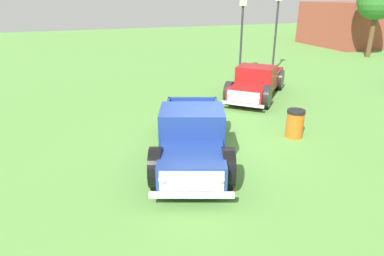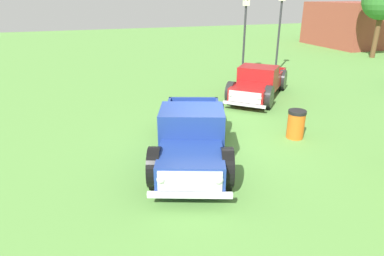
{
  "view_description": "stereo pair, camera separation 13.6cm",
  "coord_description": "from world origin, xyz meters",
  "px_view_note": "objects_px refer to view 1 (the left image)",
  "views": [
    {
      "loc": [
        8.62,
        -3.64,
        4.46
      ],
      "look_at": [
        0.3,
        -0.61,
        0.9
      ],
      "focal_mm": 31.18,
      "sensor_mm": 36.0,
      "label": 1
    },
    {
      "loc": [
        8.67,
        -3.52,
        4.46
      ],
      "look_at": [
        0.3,
        -0.61,
        0.9
      ],
      "focal_mm": 31.18,
      "sensor_mm": 36.0,
      "label": 2
    }
  ],
  "objects_px": {
    "pickup_truck_foreground": "(192,138)",
    "lamp_post_near": "(276,32)",
    "lamp_post_far": "(241,36)",
    "trash_can": "(295,123)",
    "oak_tree_west": "(378,0)",
    "pickup_truck_behind_left": "(255,83)"
  },
  "relations": [
    {
      "from": "lamp_post_far",
      "to": "oak_tree_west",
      "type": "relative_size",
      "value": 0.77
    },
    {
      "from": "pickup_truck_behind_left",
      "to": "oak_tree_west",
      "type": "bearing_deg",
      "value": 115.91
    },
    {
      "from": "trash_can",
      "to": "oak_tree_west",
      "type": "height_order",
      "value": "oak_tree_west"
    },
    {
      "from": "lamp_post_near",
      "to": "lamp_post_far",
      "type": "xyz_separation_m",
      "value": [
        0.21,
        -2.37,
        -0.12
      ]
    },
    {
      "from": "lamp_post_far",
      "to": "trash_can",
      "type": "relative_size",
      "value": 4.54
    },
    {
      "from": "pickup_truck_foreground",
      "to": "oak_tree_west",
      "type": "height_order",
      "value": "oak_tree_west"
    },
    {
      "from": "pickup_truck_behind_left",
      "to": "oak_tree_west",
      "type": "xyz_separation_m",
      "value": [
        -6.63,
        13.66,
        3.39
      ]
    },
    {
      "from": "pickup_truck_foreground",
      "to": "oak_tree_west",
      "type": "relative_size",
      "value": 0.99
    },
    {
      "from": "lamp_post_near",
      "to": "oak_tree_west",
      "type": "distance_m",
      "value": 10.17
    },
    {
      "from": "pickup_truck_foreground",
      "to": "lamp_post_far",
      "type": "distance_m",
      "value": 11.28
    },
    {
      "from": "pickup_truck_foreground",
      "to": "lamp_post_near",
      "type": "relative_size",
      "value": 1.21
    },
    {
      "from": "lamp_post_far",
      "to": "trash_can",
      "type": "distance_m",
      "value": 9.2
    },
    {
      "from": "lamp_post_near",
      "to": "oak_tree_west",
      "type": "xyz_separation_m",
      "value": [
        -2.12,
        9.8,
        1.72
      ]
    },
    {
      "from": "lamp_post_far",
      "to": "trash_can",
      "type": "height_order",
      "value": "lamp_post_far"
    },
    {
      "from": "pickup_truck_foreground",
      "to": "oak_tree_west",
      "type": "bearing_deg",
      "value": 121.98
    },
    {
      "from": "pickup_truck_foreground",
      "to": "trash_can",
      "type": "xyz_separation_m",
      "value": [
        -0.54,
        3.83,
        -0.28
      ]
    },
    {
      "from": "lamp_post_near",
      "to": "trash_can",
      "type": "xyz_separation_m",
      "value": [
        8.89,
        -4.86,
        -1.9
      ]
    },
    {
      "from": "pickup_truck_behind_left",
      "to": "trash_can",
      "type": "bearing_deg",
      "value": -12.88
    },
    {
      "from": "pickup_truck_behind_left",
      "to": "trash_can",
      "type": "xyz_separation_m",
      "value": [
        4.37,
        -1.0,
        -0.23
      ]
    },
    {
      "from": "pickup_truck_behind_left",
      "to": "lamp_post_far",
      "type": "distance_m",
      "value": 4.82
    },
    {
      "from": "lamp_post_far",
      "to": "pickup_truck_foreground",
      "type": "bearing_deg",
      "value": -34.44
    },
    {
      "from": "trash_can",
      "to": "lamp_post_far",
      "type": "bearing_deg",
      "value": 164.0
    }
  ]
}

